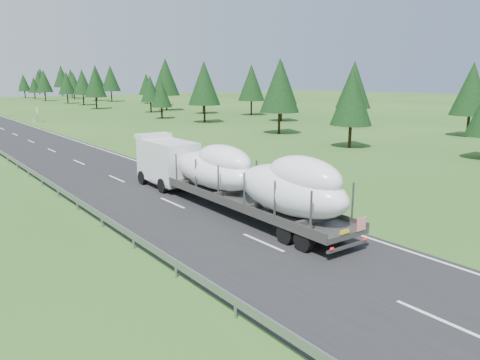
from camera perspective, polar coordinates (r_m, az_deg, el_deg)
ground at (r=17.33m, az=22.85°, el=-15.32°), size 400.00×400.00×0.00m
highway_sign at (r=90.02m, az=-23.50°, el=7.62°), size 0.08×0.90×2.60m
tree_line_right at (r=130.08m, az=-12.74°, el=11.66°), size 25.95×282.98×12.58m
boat_truck at (r=27.44m, az=-1.23°, el=0.74°), size 2.95×19.70×4.11m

